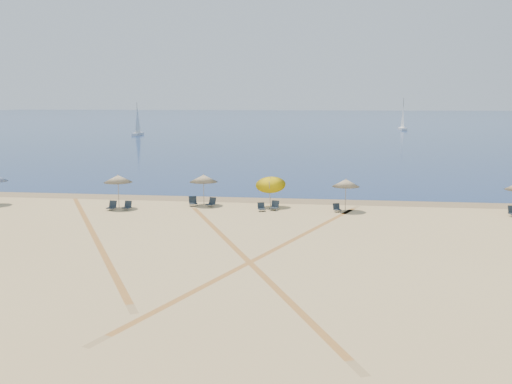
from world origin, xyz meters
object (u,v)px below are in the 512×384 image
umbrella_4 (346,183)px  chair_4 (212,203)px  chair_3 (193,202)px  chair_1 (112,206)px  sailboat_1 (138,125)px  chair_7 (337,208)px  umbrella_2 (204,178)px  chair_5 (261,207)px  umbrella_3 (270,182)px  chair_2 (127,206)px  umbrella_1 (118,179)px  chair_6 (275,206)px  sailboat_0 (403,120)px

umbrella_4 → chair_4: 10.36m
chair_3 → chair_4: (1.49, -0.10, -0.02)m
chair_1 → sailboat_1: bearing=115.6°
chair_3 → chair_7: (11.07, -0.93, -0.05)m
umbrella_2 → chair_5: (4.78, -1.93, -1.81)m
umbrella_3 → chair_5: (-0.48, -1.78, -1.67)m
umbrella_4 → chair_7: bearing=-144.4°
chair_2 → chair_1: bearing=-159.9°
sailboat_1 → umbrella_1: bearing=-71.7°
chair_6 → chair_4: bearing=-173.2°
chair_1 → chair_4: 7.46m
umbrella_3 → chair_7: (5.06, -1.28, -1.68)m
umbrella_3 → chair_2: size_ratio=3.77×
umbrella_4 → chair_4: size_ratio=2.95×
umbrella_2 → umbrella_4: bearing=-5.2°
umbrella_2 → sailboat_1: 92.58m
umbrella_3 → chair_3: 6.24m
chair_6 → sailboat_0: size_ratio=0.09×
chair_6 → sailboat_1: 96.18m
umbrella_4 → chair_6: umbrella_4 is taller
umbrella_1 → chair_7: umbrella_1 is taller
chair_3 → sailboat_0: (29.27, 117.46, 2.27)m
umbrella_4 → sailboat_1: size_ratio=0.32×
chair_5 → sailboat_0: size_ratio=0.09×
umbrella_3 → umbrella_4: umbrella_3 is taller
chair_3 → chair_4: size_ratio=1.06×
umbrella_1 → umbrella_2: size_ratio=1.06×
umbrella_4 → chair_1: bearing=-173.2°
umbrella_3 → chair_6: 2.12m
chair_7 → sailboat_0: 119.81m
sailboat_0 → umbrella_3: bearing=-105.8°
umbrella_1 → chair_6: bearing=3.7°
chair_1 → chair_7: chair_1 is taller
chair_5 → sailboat_0: 121.26m
chair_4 → chair_6: bearing=11.5°
chair_1 → chair_2: chair_1 is taller
umbrella_3 → chair_6: bearing=-70.3°
chair_5 → sailboat_0: sailboat_0 is taller
chair_1 → sailboat_1: size_ratio=0.10×
sailboat_0 → chair_1: bearing=-110.7°
chair_1 → sailboat_1: sailboat_1 is taller
chair_4 → chair_6: chair_6 is taller
chair_4 → sailboat_1: sailboat_1 is taller
umbrella_1 → chair_3: bearing=17.3°
chair_3 → sailboat_0: 121.07m
umbrella_1 → umbrella_3: (11.36, 2.01, -0.29)m
umbrella_4 → chair_3: (-11.69, 0.49, -1.76)m
sailboat_1 → chair_1: bearing=-72.0°
chair_6 → sailboat_0: sailboat_0 is taller
umbrella_4 → sailboat_1: bearing=118.0°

